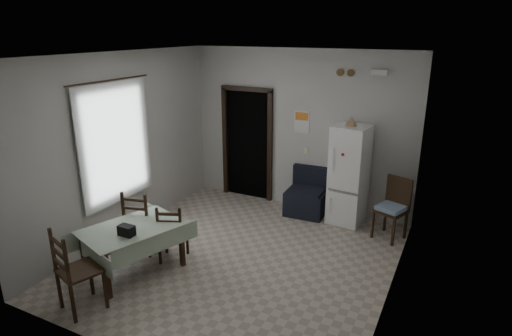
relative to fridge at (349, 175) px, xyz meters
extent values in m
plane|color=#B8A996|center=(-1.04, -1.93, -0.85)|extent=(4.50, 4.50, 0.00)
cube|color=black|center=(-2.09, 0.53, 0.20)|extent=(0.90, 0.45, 2.10)
cube|color=black|center=(-2.58, 0.29, 0.20)|extent=(0.08, 0.10, 2.18)
cube|color=black|center=(-1.60, 0.29, 0.20)|extent=(0.08, 0.10, 2.18)
cube|color=black|center=(-2.09, 0.29, 1.29)|extent=(1.06, 0.10, 0.08)
cube|color=silver|center=(-3.19, -2.13, 0.70)|extent=(0.10, 1.20, 1.60)
cube|color=silver|center=(-3.08, -2.13, 0.70)|extent=(0.02, 1.45, 1.85)
cylinder|color=black|center=(-3.07, -2.13, 1.65)|extent=(0.02, 1.60, 0.02)
cube|color=white|center=(-0.99, 0.31, 0.77)|extent=(0.28, 0.02, 0.40)
cube|color=orange|center=(-0.99, 0.30, 0.87)|extent=(0.24, 0.01, 0.14)
cube|color=beige|center=(-0.89, 0.31, 0.25)|extent=(0.08, 0.02, 0.12)
cylinder|color=brown|center=(-0.34, 0.30, 1.67)|extent=(0.12, 0.03, 0.12)
cylinder|color=brown|center=(-0.16, 0.30, 1.67)|extent=(0.12, 0.03, 0.12)
cube|color=white|center=(0.31, 0.28, 1.70)|extent=(0.25, 0.07, 0.09)
cone|color=tan|center=(-0.02, -0.01, 0.93)|extent=(0.21, 0.21, 0.16)
cube|color=black|center=(-2.08, -3.10, -0.11)|extent=(0.21, 0.13, 0.14)
camera|label=1|loc=(1.65, -6.81, 2.37)|focal=30.00mm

